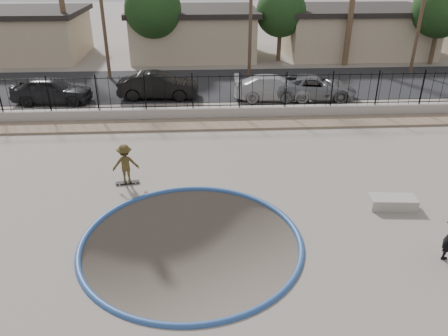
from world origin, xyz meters
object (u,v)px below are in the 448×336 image
skater (126,166)px  car_d (314,87)px  car_c (275,88)px  car_a (52,90)px  concrete_ledge (392,202)px  car_b (158,85)px  skateboard (127,182)px

skater → car_d: 14.35m
car_c → car_d: 2.40m
car_c → car_a: bearing=92.9°
concrete_ledge → car_b: 16.23m
car_a → car_b: car_b is taller
car_a → car_b: size_ratio=0.96×
car_a → car_b: 6.23m
concrete_ledge → car_a: size_ratio=0.35×
concrete_ledge → car_d: 12.71m
skater → car_d: bearing=-144.1°
car_d → skater: bearing=141.1°
car_b → car_d: size_ratio=0.94×
car_a → car_c: 13.29m
car_d → car_a: bearing=94.7°
car_b → car_a: bearing=99.1°
skater → concrete_ledge: (9.65, -2.30, -0.58)m
skateboard → car_a: size_ratio=0.20×
skater → car_b: 11.02m
car_b → car_c: (7.09, -0.61, -0.07)m
car_b → car_c: car_b is taller
skateboard → skater: bearing=-8.0°
skateboard → car_c: 12.83m
concrete_ledge → car_a: 20.01m
concrete_ledge → car_a: car_a is taller
car_b → car_d: (9.49, -0.61, -0.08)m
skater → skateboard: skater is taller
car_a → car_c: size_ratio=0.93×
skater → car_b: bearing=-102.6°
car_c → car_b: bearing=87.9°
skateboard → concrete_ledge: 9.92m
car_c → skater: bearing=147.1°
car_a → car_c: car_a is taller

